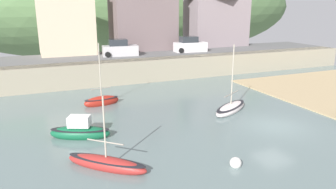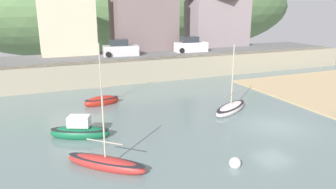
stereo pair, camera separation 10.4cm
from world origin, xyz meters
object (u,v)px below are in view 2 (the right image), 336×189
(waterfront_building_left, at_px, (65,11))
(fishing_boat_green, at_px, (106,163))
(parked_car_near_slipway, at_px, (120,49))
(parked_car_by_wall, at_px, (191,45))
(waterfront_building_right, at_px, (217,15))
(dinghy_open_wooden, at_px, (102,101))
(mooring_buoy, at_px, (235,163))
(waterfront_building_centre, at_px, (144,12))
(sailboat_white_hull, at_px, (80,131))
(sailboat_tall_mast, at_px, (231,108))

(waterfront_building_left, bearing_deg, fishing_boat_green, -92.41)
(parked_car_near_slipway, distance_m, parked_car_by_wall, 9.24)
(fishing_boat_green, distance_m, parked_car_by_wall, 27.33)
(waterfront_building_right, bearing_deg, waterfront_building_left, 180.00)
(parked_car_near_slipway, bearing_deg, waterfront_building_right, 22.66)
(dinghy_open_wooden, relative_size, mooring_buoy, 8.70)
(waterfront_building_left, bearing_deg, parked_car_by_wall, -17.03)
(waterfront_building_centre, height_order, parked_car_near_slipway, waterfront_building_centre)
(waterfront_building_left, relative_size, fishing_boat_green, 2.51)
(waterfront_building_centre, relative_size, sailboat_white_hull, 2.42)
(sailboat_tall_mast, bearing_deg, fishing_boat_green, 174.31)
(waterfront_building_left, xyz_separation_m, fishing_boat_green, (-1.12, -26.60, -7.27))
(waterfront_building_left, distance_m, parked_car_by_wall, 15.96)
(waterfront_building_left, bearing_deg, waterfront_building_centre, 0.00)
(waterfront_building_left, xyz_separation_m, dinghy_open_wooden, (0.92, -15.45, -7.20))
(waterfront_building_right, relative_size, parked_car_near_slipway, 2.08)
(waterfront_building_right, xyz_separation_m, dinghy_open_wooden, (-20.27, -15.45, -6.55))
(waterfront_building_centre, xyz_separation_m, waterfront_building_right, (11.28, -0.00, -0.43))
(sailboat_tall_mast, distance_m, parked_car_near_slipway, 17.55)
(waterfront_building_left, bearing_deg, sailboat_tall_mast, -64.75)
(sailboat_white_hull, relative_size, parked_car_by_wall, 0.95)
(sailboat_white_hull, distance_m, sailboat_tall_mast, 11.79)
(sailboat_white_hull, xyz_separation_m, parked_car_by_wall, (16.46, 17.41, 2.81))
(fishing_boat_green, xyz_separation_m, dinghy_open_wooden, (2.04, 11.14, 0.07))
(sailboat_tall_mast, bearing_deg, mooring_buoy, -153.52)
(waterfront_building_left, height_order, fishing_boat_green, waterfront_building_left)
(waterfront_building_centre, xyz_separation_m, fishing_boat_green, (-11.03, -26.60, -7.05))
(sailboat_white_hull, xyz_separation_m, parked_car_near_slipway, (7.22, 17.41, 2.81))
(waterfront_building_left, xyz_separation_m, parked_car_by_wall, (14.69, -4.50, -4.33))
(fishing_boat_green, distance_m, parked_car_near_slipway, 23.24)
(waterfront_building_right, relative_size, mooring_buoy, 14.29)
(waterfront_building_left, height_order, parked_car_by_wall, waterfront_building_left)
(sailboat_white_hull, relative_size, dinghy_open_wooden, 0.74)
(sailboat_white_hull, bearing_deg, fishing_boat_green, -58.26)
(sailboat_white_hull, distance_m, dinghy_open_wooden, 6.99)
(dinghy_open_wooden, bearing_deg, sailboat_tall_mast, -40.96)
(waterfront_building_left, bearing_deg, waterfront_building_right, 0.00)
(waterfront_building_centre, relative_size, mooring_buoy, 15.55)
(sailboat_tall_mast, relative_size, mooring_buoy, 8.77)
(parked_car_near_slipway, xyz_separation_m, mooring_buoy, (-0.33, -24.52, -3.02))
(waterfront_building_right, bearing_deg, parked_car_by_wall, -145.30)
(parked_car_near_slipway, relative_size, mooring_buoy, 6.86)
(waterfront_building_centre, bearing_deg, mooring_buoy, -99.37)
(fishing_boat_green, height_order, sailboat_tall_mast, sailboat_tall_mast)
(waterfront_building_left, height_order, dinghy_open_wooden, waterfront_building_left)
(sailboat_tall_mast, bearing_deg, waterfront_building_centre, 58.61)
(waterfront_building_left, xyz_separation_m, sailboat_white_hull, (-1.77, -21.91, -7.14))
(waterfront_building_left, relative_size, waterfront_building_right, 1.14)
(waterfront_building_left, height_order, sailboat_tall_mast, waterfront_building_left)
(mooring_buoy, bearing_deg, waterfront_building_left, 100.01)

